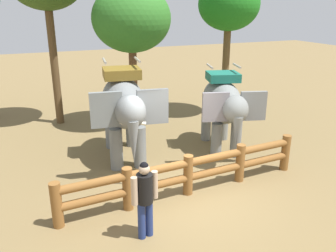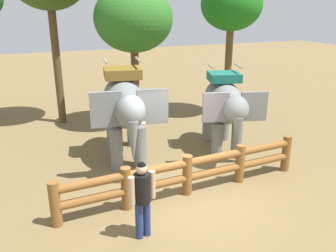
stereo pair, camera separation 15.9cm
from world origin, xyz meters
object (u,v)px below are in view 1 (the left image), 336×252
at_px(log_fence, 188,172).
at_px(elephant_near_left, 124,106).
at_px(tourist_woman_in_black, 145,195).
at_px(tree_far_right, 229,6).
at_px(tree_deep_back, 131,20).
at_px(elephant_center, 223,104).

distance_m(log_fence, elephant_near_left, 2.98).
height_order(tourist_woman_in_black, tree_far_right, tree_far_right).
bearing_deg(tree_deep_back, tree_far_right, -0.57).
distance_m(tourist_woman_in_black, tree_deep_back, 7.69).
relative_size(elephant_near_left, tree_far_right, 0.65).
relative_size(elephant_near_left, elephant_center, 1.10).
xyz_separation_m(tree_far_right, tree_deep_back, (-4.01, 0.04, -0.45)).
height_order(elephant_center, tree_far_right, tree_far_right).
relative_size(log_fence, tourist_woman_in_black, 3.91).
bearing_deg(log_fence, elephant_near_left, 107.89).
xyz_separation_m(tourist_woman_in_black, tree_deep_back, (1.93, 6.79, 3.04)).
relative_size(log_fence, tree_deep_back, 1.26).
height_order(elephant_near_left, tree_deep_back, tree_deep_back).
bearing_deg(tourist_woman_in_black, log_fence, 38.24).
height_order(elephant_near_left, elephant_center, elephant_near_left).
height_order(log_fence, tree_far_right, tree_far_right).
relative_size(log_fence, elephant_near_left, 1.82).
bearing_deg(tree_deep_back, tourist_woman_in_black, -105.86).
height_order(tree_far_right, tree_deep_back, tree_far_right).
xyz_separation_m(log_fence, tourist_woman_in_black, (-1.56, -1.23, 0.37)).
height_order(log_fence, tourist_woman_in_black, tourist_woman_in_black).
distance_m(elephant_near_left, elephant_center, 3.13).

